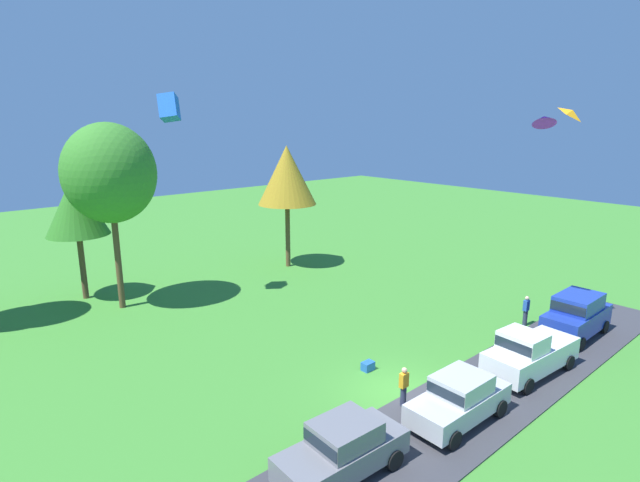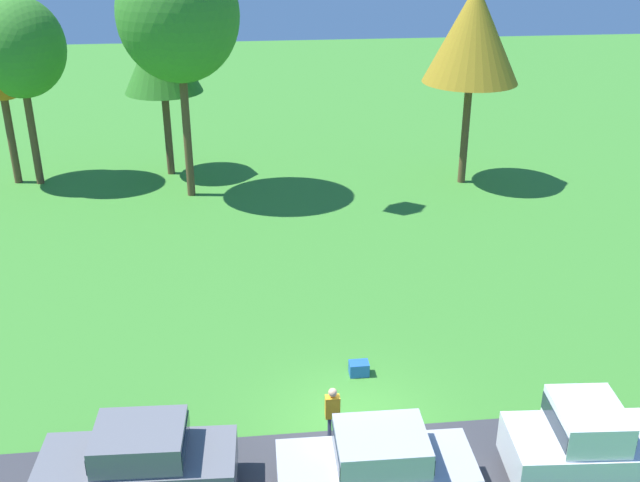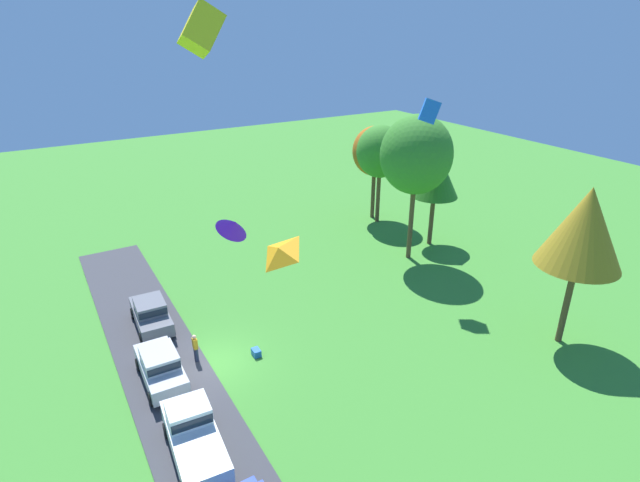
{
  "view_description": "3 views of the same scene",
  "coord_description": "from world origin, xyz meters",
  "px_view_note": "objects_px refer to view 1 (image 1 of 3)",
  "views": [
    {
      "loc": [
        -14.83,
        -12.02,
        11.09
      ],
      "look_at": [
        0.74,
        5.64,
        5.39
      ],
      "focal_mm": 28.0,
      "sensor_mm": 36.0,
      "label": 1
    },
    {
      "loc": [
        -2.62,
        -15.82,
        12.45
      ],
      "look_at": [
        -0.32,
        4.7,
        3.11
      ],
      "focal_mm": 42.0,
      "sensor_mm": 36.0,
      "label": 2
    },
    {
      "loc": [
        21.8,
        -6.38,
        17.04
      ],
      "look_at": [
        0.35,
        6.28,
        5.94
      ],
      "focal_mm": 28.0,
      "sensor_mm": 36.0,
      "label": 3
    }
  ],
  "objects_px": {
    "tree_right_of_center": "(110,174)",
    "kite_diamond_trailing_tail": "(573,113)",
    "cooler_box": "(368,366)",
    "car_pickup_by_flagpole": "(529,352)",
    "car_sedan_mid_row": "(459,397)",
    "kite_delta_low_drifter": "(544,120)",
    "person_watching_sky": "(404,387)",
    "kite_box_high_right": "(169,107)",
    "tree_center_back": "(76,206)",
    "car_suv_far_end": "(577,314)",
    "tree_left_of_center": "(287,176)",
    "car_sedan_near_entrance": "(343,447)",
    "person_beside_suv": "(526,310)"
  },
  "relations": [
    {
      "from": "person_beside_suv",
      "to": "car_sedan_near_entrance",
      "type": "bearing_deg",
      "value": -172.82
    },
    {
      "from": "car_sedan_mid_row",
      "to": "tree_right_of_center",
      "type": "distance_m",
      "value": 22.15
    },
    {
      "from": "kite_delta_low_drifter",
      "to": "person_beside_suv",
      "type": "bearing_deg",
      "value": 23.69
    },
    {
      "from": "tree_left_of_center",
      "to": "kite_delta_low_drifter",
      "type": "distance_m",
      "value": 19.57
    },
    {
      "from": "kite_box_high_right",
      "to": "cooler_box",
      "type": "bearing_deg",
      "value": -79.66
    },
    {
      "from": "person_beside_suv",
      "to": "person_watching_sky",
      "type": "bearing_deg",
      "value": -176.24
    },
    {
      "from": "kite_diamond_trailing_tail",
      "to": "car_sedan_mid_row",
      "type": "bearing_deg",
      "value": -171.59
    },
    {
      "from": "car_sedan_mid_row",
      "to": "kite_delta_low_drifter",
      "type": "xyz_separation_m",
      "value": [
        7.89,
        1.56,
        10.07
      ]
    },
    {
      "from": "kite_diamond_trailing_tail",
      "to": "kite_delta_low_drifter",
      "type": "distance_m",
      "value": 3.1
    },
    {
      "from": "tree_center_back",
      "to": "kite_delta_low_drifter",
      "type": "relative_size",
      "value": 7.59
    },
    {
      "from": "cooler_box",
      "to": "tree_left_of_center",
      "type": "bearing_deg",
      "value": 64.17
    },
    {
      "from": "tree_left_of_center",
      "to": "cooler_box",
      "type": "relative_size",
      "value": 16.61
    },
    {
      "from": "car_pickup_by_flagpole",
      "to": "tree_center_back",
      "type": "distance_m",
      "value": 26.71
    },
    {
      "from": "kite_box_high_right",
      "to": "car_sedan_mid_row",
      "type": "bearing_deg",
      "value": -83.68
    },
    {
      "from": "person_watching_sky",
      "to": "tree_right_of_center",
      "type": "distance_m",
      "value": 20.18
    },
    {
      "from": "car_sedan_near_entrance",
      "to": "kite_delta_low_drifter",
      "type": "height_order",
      "value": "kite_delta_low_drifter"
    },
    {
      "from": "tree_right_of_center",
      "to": "kite_diamond_trailing_tail",
      "type": "relative_size",
      "value": 11.48
    },
    {
      "from": "car_suv_far_end",
      "to": "kite_diamond_trailing_tail",
      "type": "bearing_deg",
      "value": 100.26
    },
    {
      "from": "cooler_box",
      "to": "kite_diamond_trailing_tail",
      "type": "xyz_separation_m",
      "value": [
        10.57,
        -3.41,
        11.25
      ]
    },
    {
      "from": "tree_left_of_center",
      "to": "kite_delta_low_drifter",
      "type": "bearing_deg",
      "value": -90.31
    },
    {
      "from": "tree_right_of_center",
      "to": "cooler_box",
      "type": "relative_size",
      "value": 19.68
    },
    {
      "from": "tree_center_back",
      "to": "tree_right_of_center",
      "type": "relative_size",
      "value": 0.72
    },
    {
      "from": "kite_box_high_right",
      "to": "kite_diamond_trailing_tail",
      "type": "xyz_separation_m",
      "value": [
        13.02,
        -16.87,
        -0.35
      ]
    },
    {
      "from": "car_suv_far_end",
      "to": "person_watching_sky",
      "type": "height_order",
      "value": "car_suv_far_end"
    },
    {
      "from": "car_pickup_by_flagpole",
      "to": "tree_left_of_center",
      "type": "height_order",
      "value": "tree_left_of_center"
    },
    {
      "from": "person_watching_sky",
      "to": "cooler_box",
      "type": "distance_m",
      "value": 3.28
    },
    {
      "from": "car_sedan_mid_row",
      "to": "kite_box_high_right",
      "type": "height_order",
      "value": "kite_box_high_right"
    },
    {
      "from": "car_pickup_by_flagpole",
      "to": "tree_center_back",
      "type": "relative_size",
      "value": 0.65
    },
    {
      "from": "kite_box_high_right",
      "to": "kite_diamond_trailing_tail",
      "type": "height_order",
      "value": "kite_box_high_right"
    },
    {
      "from": "car_sedan_near_entrance",
      "to": "tree_center_back",
      "type": "xyz_separation_m",
      "value": [
        -0.91,
        22.79,
        4.94
      ]
    },
    {
      "from": "car_sedan_mid_row",
      "to": "tree_center_back",
      "type": "height_order",
      "value": "tree_center_back"
    },
    {
      "from": "car_sedan_mid_row",
      "to": "kite_diamond_trailing_tail",
      "type": "distance_m",
      "value": 15.21
    },
    {
      "from": "car_suv_far_end",
      "to": "tree_center_back",
      "type": "height_order",
      "value": "tree_center_back"
    },
    {
      "from": "tree_left_of_center",
      "to": "kite_diamond_trailing_tail",
      "type": "distance_m",
      "value": 19.8
    },
    {
      "from": "person_beside_suv",
      "to": "kite_box_high_right",
      "type": "relative_size",
      "value": 1.25
    },
    {
      "from": "kite_box_high_right",
      "to": "kite_diamond_trailing_tail",
      "type": "bearing_deg",
      "value": -52.33
    },
    {
      "from": "person_watching_sky",
      "to": "kite_box_high_right",
      "type": "height_order",
      "value": "kite_box_high_right"
    },
    {
      "from": "car_sedan_mid_row",
      "to": "tree_right_of_center",
      "type": "relative_size",
      "value": 0.4
    },
    {
      "from": "car_pickup_by_flagpole",
      "to": "tree_right_of_center",
      "type": "xyz_separation_m",
      "value": [
        -10.45,
        20.36,
        7.02
      ]
    },
    {
      "from": "tree_center_back",
      "to": "tree_right_of_center",
      "type": "distance_m",
      "value": 4.02
    },
    {
      "from": "car_suv_far_end",
      "to": "tree_left_of_center",
      "type": "bearing_deg",
      "value": 98.97
    },
    {
      "from": "cooler_box",
      "to": "car_pickup_by_flagpole",
      "type": "bearing_deg",
      "value": -45.23
    },
    {
      "from": "car_pickup_by_flagpole",
      "to": "person_watching_sky",
      "type": "relative_size",
      "value": 3.0
    },
    {
      "from": "car_sedan_mid_row",
      "to": "tree_right_of_center",
      "type": "height_order",
      "value": "tree_right_of_center"
    },
    {
      "from": "person_watching_sky",
      "to": "cooler_box",
      "type": "relative_size",
      "value": 3.05
    },
    {
      "from": "tree_right_of_center",
      "to": "kite_delta_low_drifter",
      "type": "bearing_deg",
      "value": -55.47
    },
    {
      "from": "car_sedan_near_entrance",
      "to": "tree_center_back",
      "type": "bearing_deg",
      "value": 92.29
    },
    {
      "from": "car_suv_far_end",
      "to": "kite_diamond_trailing_tail",
      "type": "relative_size",
      "value": 4.81
    },
    {
      "from": "car_pickup_by_flagpole",
      "to": "person_beside_suv",
      "type": "distance_m",
      "value": 5.99
    },
    {
      "from": "car_sedan_near_entrance",
      "to": "person_beside_suv",
      "type": "height_order",
      "value": "car_sedan_near_entrance"
    }
  ]
}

